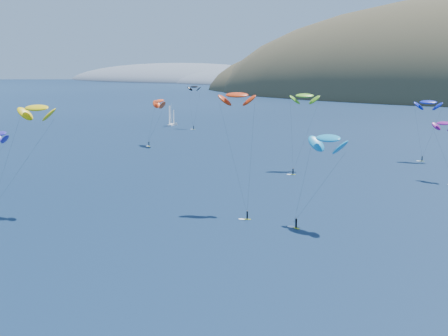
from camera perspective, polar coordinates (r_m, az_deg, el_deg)
headland at (r=947.45m, az=-2.58°, el=7.77°), size 460.00×250.00×60.00m
sailboat at (r=319.95m, az=-4.86°, el=4.06°), size 9.67×8.92×11.54m
kitesurfer_1 at (r=247.36m, az=-5.94°, el=6.12°), size 10.58×11.34×20.15m
kitesurfer_2 at (r=143.83m, az=-16.77°, el=5.27°), size 10.99×12.37×25.89m
kitesurfer_3 at (r=194.20m, az=7.39°, el=6.57°), size 9.50×16.02×25.11m
kitesurfer_4 at (r=219.39m, az=18.18°, el=5.73°), size 9.24×6.03×21.98m
kitesurfer_5 at (r=128.18m, az=9.50°, el=2.68°), size 10.76×10.47×20.80m
kitesurfer_6 at (r=185.99m, az=19.48°, el=3.86°), size 9.57×10.81×17.90m
kitesurfer_9 at (r=139.52m, az=1.20°, el=6.66°), size 11.93×11.25×28.20m
kitesurfer_10 at (r=187.10m, az=-19.76°, el=2.97°), size 9.51×10.58×15.48m
kitesurfer_12 at (r=306.76m, az=-2.74°, el=7.41°), size 7.34×7.91×22.04m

